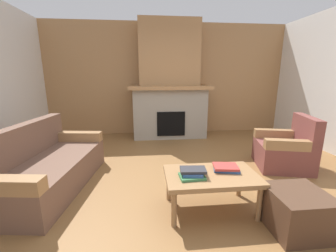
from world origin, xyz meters
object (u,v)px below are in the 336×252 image
coffee_table (211,178)px  ottoman (297,211)px  couch (46,167)px  armchair (286,150)px  fireplace (169,88)px

coffee_table → ottoman: bearing=-29.0°
couch → ottoman: size_ratio=3.64×
armchair → coffee_table: size_ratio=0.92×
couch → ottoman: (2.75, -1.11, -0.09)m
couch → ottoman: 2.97m
coffee_table → ottoman: coffee_table is taller
ottoman → coffee_table: bearing=151.0°
fireplace → coffee_table: 3.18m
fireplace → coffee_table: fireplace is taller
armchair → coffee_table: bearing=-147.1°
fireplace → armchair: 2.81m
coffee_table → fireplace: bearing=92.4°
fireplace → ottoman: 3.72m
couch → coffee_table: size_ratio=1.89×
couch → armchair: (3.57, 0.30, 0.01)m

